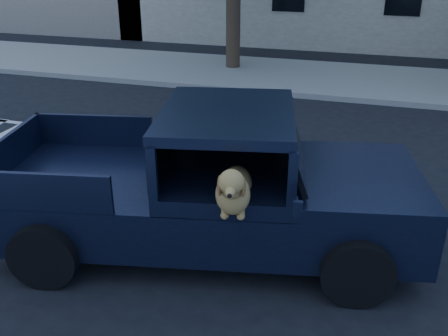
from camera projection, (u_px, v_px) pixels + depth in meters
The scene contains 3 objects.
ground at pixel (325, 261), 6.50m from camera, with size 120.00×120.00×0.00m, color black.
far_sidewalk at pixel (361, 81), 14.47m from camera, with size 60.00×4.00×0.15m, color gray.
pickup_truck at pixel (201, 202), 6.59m from camera, with size 5.70×3.24×1.93m.
Camera 1 is at (0.30, -5.56, 3.81)m, focal length 40.00 mm.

